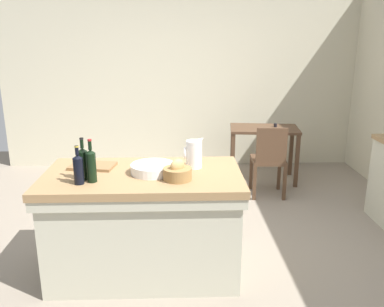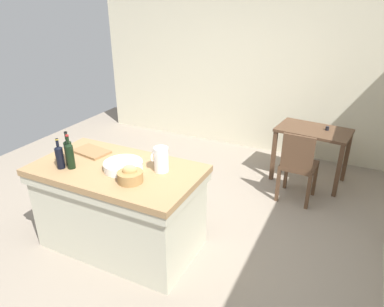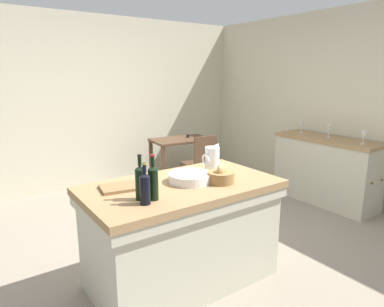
{
  "view_description": "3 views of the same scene",
  "coord_description": "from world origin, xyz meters",
  "px_view_note": "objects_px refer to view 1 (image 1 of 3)",
  "views": [
    {
      "loc": [
        -0.09,
        -3.47,
        1.9
      ],
      "look_at": [
        0.04,
        0.09,
        0.88
      ],
      "focal_mm": 37.9,
      "sensor_mm": 36.0,
      "label": 1
    },
    {
      "loc": [
        1.53,
        -2.72,
        2.33
      ],
      "look_at": [
        0.19,
        0.02,
        0.94
      ],
      "focal_mm": 32.94,
      "sensor_mm": 36.0,
      "label": 2
    },
    {
      "loc": [
        -1.8,
        -2.61,
        1.73
      ],
      "look_at": [
        0.16,
        0.18,
        0.93
      ],
      "focal_mm": 31.83,
      "sensor_mm": 36.0,
      "label": 3
    }
  ],
  "objects_px": {
    "bread_basket": "(177,173)",
    "wash_bowl": "(153,169)",
    "island_table": "(144,219)",
    "wine_bottle_amber": "(83,163)",
    "wine_bottle_green": "(78,169)",
    "wine_bottle_dark": "(91,165)",
    "pitcher": "(194,154)",
    "cutting_board": "(93,166)",
    "writing_desk": "(264,136)",
    "wooden_chair": "(269,159)"
  },
  "relations": [
    {
      "from": "island_table",
      "to": "wine_bottle_green",
      "type": "relative_size",
      "value": 5.41
    },
    {
      "from": "wash_bowl",
      "to": "wine_bottle_green",
      "type": "bearing_deg",
      "value": -156.49
    },
    {
      "from": "wine_bottle_dark",
      "to": "wine_bottle_green",
      "type": "height_order",
      "value": "wine_bottle_dark"
    },
    {
      "from": "island_table",
      "to": "wine_bottle_dark",
      "type": "relative_size",
      "value": 4.82
    },
    {
      "from": "cutting_board",
      "to": "wine_bottle_green",
      "type": "bearing_deg",
      "value": -92.75
    },
    {
      "from": "island_table",
      "to": "wine_bottle_dark",
      "type": "distance_m",
      "value": 0.67
    },
    {
      "from": "wooden_chair",
      "to": "wash_bowl",
      "type": "height_order",
      "value": "wash_bowl"
    },
    {
      "from": "writing_desk",
      "to": "wooden_chair",
      "type": "bearing_deg",
      "value": -95.33
    },
    {
      "from": "cutting_board",
      "to": "wooden_chair",
      "type": "bearing_deg",
      "value": 38.75
    },
    {
      "from": "pitcher",
      "to": "bread_basket",
      "type": "height_order",
      "value": "pitcher"
    },
    {
      "from": "wash_bowl",
      "to": "bread_basket",
      "type": "distance_m",
      "value": 0.25
    },
    {
      "from": "bread_basket",
      "to": "pitcher",
      "type": "bearing_deg",
      "value": 64.86
    },
    {
      "from": "wine_bottle_green",
      "to": "wooden_chair",
      "type": "bearing_deg",
      "value": 45.2
    },
    {
      "from": "wash_bowl",
      "to": "wine_bottle_green",
      "type": "distance_m",
      "value": 0.58
    },
    {
      "from": "wash_bowl",
      "to": "writing_desk",
      "type": "bearing_deg",
      "value": 58.5
    },
    {
      "from": "island_table",
      "to": "bread_basket",
      "type": "distance_m",
      "value": 0.56
    },
    {
      "from": "pitcher",
      "to": "wine_bottle_dark",
      "type": "height_order",
      "value": "wine_bottle_dark"
    },
    {
      "from": "bread_basket",
      "to": "cutting_board",
      "type": "bearing_deg",
      "value": 155.35
    },
    {
      "from": "pitcher",
      "to": "wine_bottle_green",
      "type": "height_order",
      "value": "wine_bottle_green"
    },
    {
      "from": "pitcher",
      "to": "cutting_board",
      "type": "xyz_separation_m",
      "value": [
        -0.84,
        0.03,
        -0.11
      ]
    },
    {
      "from": "wooden_chair",
      "to": "cutting_board",
      "type": "xyz_separation_m",
      "value": [
        -1.81,
        -1.45,
        0.4
      ]
    },
    {
      "from": "bread_basket",
      "to": "wooden_chair",
      "type": "bearing_deg",
      "value": 57.96
    },
    {
      "from": "bread_basket",
      "to": "wine_bottle_amber",
      "type": "distance_m",
      "value": 0.71
    },
    {
      "from": "island_table",
      "to": "wine_bottle_green",
      "type": "xyz_separation_m",
      "value": [
        -0.44,
        -0.23,
        0.52
      ]
    },
    {
      "from": "wooden_chair",
      "to": "cutting_board",
      "type": "distance_m",
      "value": 2.36
    },
    {
      "from": "bread_basket",
      "to": "wash_bowl",
      "type": "bearing_deg",
      "value": 139.87
    },
    {
      "from": "writing_desk",
      "to": "wine_bottle_amber",
      "type": "bearing_deg",
      "value": -128.54
    },
    {
      "from": "pitcher",
      "to": "cutting_board",
      "type": "height_order",
      "value": "pitcher"
    },
    {
      "from": "wash_bowl",
      "to": "wine_bottle_green",
      "type": "xyz_separation_m",
      "value": [
        -0.53,
        -0.23,
        0.08
      ]
    },
    {
      "from": "wooden_chair",
      "to": "wine_bottle_green",
      "type": "xyz_separation_m",
      "value": [
        -1.83,
        -1.84,
        0.5
      ]
    },
    {
      "from": "writing_desk",
      "to": "pitcher",
      "type": "xyz_separation_m",
      "value": [
        -1.03,
        -2.09,
        0.37
      ]
    },
    {
      "from": "bread_basket",
      "to": "wine_bottle_green",
      "type": "xyz_separation_m",
      "value": [
        -0.72,
        -0.07,
        0.06
      ]
    },
    {
      "from": "cutting_board",
      "to": "wine_bottle_amber",
      "type": "bearing_deg",
      "value": -90.72
    },
    {
      "from": "wash_bowl",
      "to": "wine_bottle_dark",
      "type": "height_order",
      "value": "wine_bottle_dark"
    },
    {
      "from": "island_table",
      "to": "wine_bottle_amber",
      "type": "height_order",
      "value": "wine_bottle_amber"
    },
    {
      "from": "wooden_chair",
      "to": "wine_bottle_dark",
      "type": "height_order",
      "value": "wine_bottle_dark"
    },
    {
      "from": "pitcher",
      "to": "wash_bowl",
      "type": "distance_m",
      "value": 0.36
    },
    {
      "from": "wine_bottle_amber",
      "to": "island_table",
      "type": "bearing_deg",
      "value": 16.9
    },
    {
      "from": "wash_bowl",
      "to": "wine_bottle_dark",
      "type": "relative_size",
      "value": 1.08
    },
    {
      "from": "cutting_board",
      "to": "wine_bottle_dark",
      "type": "height_order",
      "value": "wine_bottle_dark"
    },
    {
      "from": "writing_desk",
      "to": "wine_bottle_green",
      "type": "bearing_deg",
      "value": -127.63
    },
    {
      "from": "island_table",
      "to": "cutting_board",
      "type": "relative_size",
      "value": 4.39
    },
    {
      "from": "writing_desk",
      "to": "wash_bowl",
      "type": "distance_m",
      "value": 2.62
    },
    {
      "from": "pitcher",
      "to": "cutting_board",
      "type": "distance_m",
      "value": 0.84
    },
    {
      "from": "wooden_chair",
      "to": "bread_basket",
      "type": "height_order",
      "value": "bread_basket"
    },
    {
      "from": "writing_desk",
      "to": "wine_bottle_dark",
      "type": "height_order",
      "value": "wine_bottle_dark"
    },
    {
      "from": "wooden_chair",
      "to": "pitcher",
      "type": "relative_size",
      "value": 3.3
    },
    {
      "from": "writing_desk",
      "to": "wine_bottle_dark",
      "type": "distance_m",
      "value": 3.03
    },
    {
      "from": "wooden_chair",
      "to": "cutting_board",
      "type": "bearing_deg",
      "value": -141.25
    },
    {
      "from": "island_table",
      "to": "wooden_chair",
      "type": "distance_m",
      "value": 2.13
    }
  ]
}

